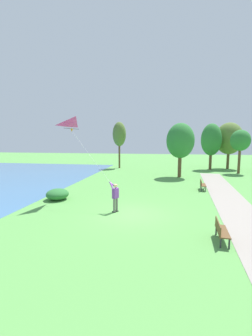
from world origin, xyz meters
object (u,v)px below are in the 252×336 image
(park_bench_near_walkway, at_px, (221,230))
(lakeside_shrub, at_px, (57,194))
(person_kite_flyer, at_px, (115,195))
(tree_treeline_center, at_px, (211,140))
(flying_kite, at_px, (76,124))
(tree_treeline_right, at_px, (240,141))
(tree_lakeside_near, at_px, (119,135))
(tree_horizon_far, at_px, (180,141))
(park_bench_far_walkway, at_px, (202,184))
(tree_lakeside_far, at_px, (229,139))

(park_bench_near_walkway, height_order, lakeside_shrub, park_bench_near_walkway)
(person_kite_flyer, height_order, tree_treeline_center, tree_treeline_center)
(flying_kite, xyz_separation_m, park_bench_near_walkway, (8.43, -4.82, -4.88))
(person_kite_flyer, relative_size, tree_treeline_right, 0.32)
(flying_kite, distance_m, tree_lakeside_near, 20.00)
(flying_kite, height_order, tree_horizon_far, tree_horizon_far)
(tree_treeline_center, distance_m, tree_horizon_far, 9.30)
(park_bench_far_walkway, relative_size, tree_treeline_center, 0.23)
(person_kite_flyer, distance_m, tree_treeline_right, 22.58)
(tree_treeline_right, xyz_separation_m, tree_horizon_far, (-7.86, -4.42, -0.01))
(tree_lakeside_far, distance_m, tree_horizon_far, 12.22)
(tree_horizon_far, height_order, lakeside_shrub, tree_horizon_far)
(park_bench_near_walkway, bearing_deg, tree_treeline_right, 71.79)
(tree_lakeside_near, bearing_deg, tree_treeline_center, 1.53)
(person_kite_flyer, bearing_deg, flying_kite, 151.47)
(flying_kite, relative_size, lakeside_shrub, 2.36)
(flying_kite, xyz_separation_m, tree_treeline_right, (15.56, 16.86, -1.12))
(tree_horizon_far, distance_m, tree_lakeside_near, 11.61)
(person_kite_flyer, distance_m, lakeside_shrub, 5.27)
(flying_kite, relative_size, park_bench_far_walkway, 2.66)
(tree_treeline_center, bearing_deg, tree_lakeside_near, -178.47)
(tree_horizon_far, relative_size, tree_lakeside_near, 0.88)
(person_kite_flyer, height_order, tree_horizon_far, tree_horizon_far)
(flying_kite, bearing_deg, tree_horizon_far, 58.25)
(tree_treeline_right, height_order, lakeside_shrub, tree_treeline_right)
(flying_kite, relative_size, tree_lakeside_far, 0.58)
(flying_kite, bearing_deg, tree_lakeside_near, 93.13)
(flying_kite, distance_m, park_bench_near_walkway, 10.87)
(lakeside_shrub, bearing_deg, tree_horizon_far, 51.93)
(person_kite_flyer, xyz_separation_m, flying_kite, (-3.07, 1.67, 4.35))
(person_kite_flyer, relative_size, flying_kite, 0.45)
(park_bench_near_walkway, xyz_separation_m, tree_lakeside_far, (7.04, 26.69, 4.09))
(tree_treeline_right, height_order, tree_horizon_far, tree_horizon_far)
(tree_lakeside_far, relative_size, tree_treeline_right, 1.23)
(person_kite_flyer, bearing_deg, tree_horizon_far, 71.85)
(flying_kite, bearing_deg, lakeside_shrub, 166.94)
(person_kite_flyer, bearing_deg, tree_treeline_right, 56.03)
(tree_horizon_far, bearing_deg, park_bench_near_walkway, -87.59)
(person_kite_flyer, bearing_deg, tree_lakeside_far, 62.24)
(lakeside_shrub, bearing_deg, flying_kite, -13.06)
(flying_kite, xyz_separation_m, tree_horizon_far, (7.70, 12.44, -1.13))
(flying_kite, bearing_deg, person_kite_flyer, -28.53)
(tree_treeline_right, height_order, tree_lakeside_near, tree_lakeside_near)
(park_bench_far_walkway, height_order, tree_treeline_center, tree_treeline_center)
(tree_treeline_right, bearing_deg, tree_lakeside_far, 91.10)
(tree_lakeside_far, bearing_deg, lakeside_shrub, -128.69)
(park_bench_far_walkway, height_order, tree_treeline_right, tree_treeline_right)
(lakeside_shrub, bearing_deg, tree_lakeside_near, 88.13)
(tree_horizon_far, distance_m, lakeside_shrub, 15.77)
(tree_lakeside_far, relative_size, tree_horizon_far, 1.11)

